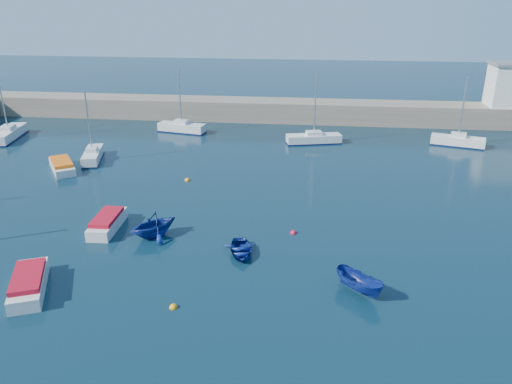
# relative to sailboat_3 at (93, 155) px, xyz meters

# --- Properties ---
(ground) EXTENTS (220.00, 220.00, 0.00)m
(ground) POSITION_rel_sailboat_3_xyz_m (18.48, -26.84, -0.56)
(ground) COLOR #0C2534
(ground) RESTS_ON ground
(back_wall) EXTENTS (96.00, 4.50, 2.60)m
(back_wall) POSITION_rel_sailboat_3_xyz_m (18.48, 19.16, 0.74)
(back_wall) COLOR #786C5B
(back_wall) RESTS_ON ground
(sailboat_3) EXTENTS (2.84, 5.51, 7.09)m
(sailboat_3) POSITION_rel_sailboat_3_xyz_m (0.00, 0.00, 0.00)
(sailboat_3) COLOR silver
(sailboat_3) RESTS_ON ground
(sailboat_4) EXTENTS (3.03, 7.00, 8.91)m
(sailboat_4) POSITION_rel_sailboat_3_xyz_m (-12.98, 6.48, 0.06)
(sailboat_4) COLOR silver
(sailboat_4) RESTS_ON ground
(sailboat_5) EXTENTS (5.95, 2.75, 7.68)m
(sailboat_5) POSITION_rel_sailboat_3_xyz_m (6.18, 11.66, 0.05)
(sailboat_5) COLOR silver
(sailboat_5) RESTS_ON ground
(sailboat_6) EXTENTS (6.32, 3.12, 7.98)m
(sailboat_6) POSITION_rel_sailboat_3_xyz_m (22.11, 8.75, -0.01)
(sailboat_6) COLOR silver
(sailboat_6) RESTS_ON ground
(sailboat_7) EXTENTS (5.81, 3.08, 7.49)m
(sailboat_7) POSITION_rel_sailboat_3_xyz_m (37.91, 9.51, 0.03)
(sailboat_7) COLOR silver
(sailboat_7) RESTS_ON ground
(motorboat_0) EXTENTS (3.39, 5.08, 1.07)m
(motorboat_0) POSITION_rel_sailboat_3_xyz_m (6.25, -23.10, -0.05)
(motorboat_0) COLOR silver
(motorboat_0) RESTS_ON ground
(motorboat_1) EXTENTS (1.71, 4.46, 1.08)m
(motorboat_1) POSITION_rel_sailboat_3_xyz_m (7.57, -14.91, -0.05)
(motorboat_1) COLOR silver
(motorboat_1) RESTS_ON ground
(motorboat_2) EXTENTS (4.26, 5.07, 1.02)m
(motorboat_2) POSITION_rel_sailboat_3_xyz_m (-1.66, -3.25, -0.08)
(motorboat_2) COLOR silver
(motorboat_2) RESTS_ON ground
(dinghy_center) EXTENTS (2.77, 3.46, 0.64)m
(dinghy_center) POSITION_rel_sailboat_3_xyz_m (17.62, -17.53, -0.24)
(dinghy_center) COLOR navy
(dinghy_center) RESTS_ON ground
(dinghy_left) EXTENTS (4.61, 4.64, 1.85)m
(dinghy_left) POSITION_rel_sailboat_3_xyz_m (11.24, -15.70, 0.37)
(dinghy_left) COLOR navy
(dinghy_left) RESTS_ON ground
(dinghy_right) EXTENTS (3.17, 3.12, 1.25)m
(dinghy_right) POSITION_rel_sailboat_3_xyz_m (24.91, -21.18, 0.07)
(dinghy_right) COLOR navy
(dinghy_right) RESTS_ON ground
(buoy_0) EXTENTS (0.45, 0.45, 0.45)m
(buoy_0) POSITION_rel_sailboat_3_xyz_m (14.84, -23.79, -0.56)
(buoy_0) COLOR orange
(buoy_0) RESTS_ON ground
(buoy_1) EXTENTS (0.45, 0.45, 0.45)m
(buoy_1) POSITION_rel_sailboat_3_xyz_m (20.89, -14.08, -0.56)
(buoy_1) COLOR red
(buoy_1) RESTS_ON ground
(buoy_3) EXTENTS (0.49, 0.49, 0.49)m
(buoy_3) POSITION_rel_sailboat_3_xyz_m (10.87, -4.57, -0.56)
(buoy_3) COLOR orange
(buoy_3) RESTS_ON ground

